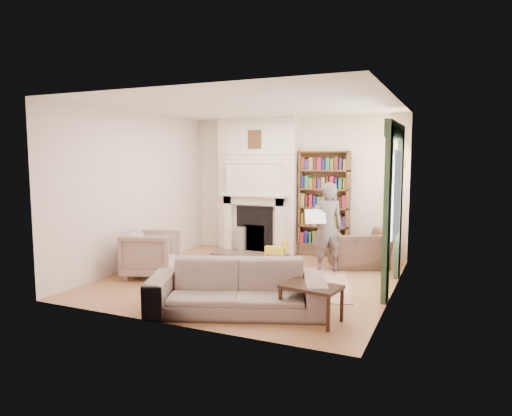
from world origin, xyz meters
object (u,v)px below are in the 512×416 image
at_px(armchair_left, 152,254).
at_px(paraffin_heater, 241,239).
at_px(coffee_table, 311,303).
at_px(man_reading, 327,228).
at_px(bookcase, 324,199).
at_px(sofa, 237,287).
at_px(rocking_horse, 275,253).
at_px(armchair_reading, 359,249).

bearing_deg(armchair_left, paraffin_heater, -31.73).
relative_size(coffee_table, paraffin_heater, 1.27).
relative_size(man_reading, paraffin_heater, 2.85).
height_order(bookcase, paraffin_heater, bookcase).
relative_size(sofa, man_reading, 1.44).
bearing_deg(sofa, armchair_left, 133.10).
bearing_deg(rocking_horse, armchair_reading, 18.00).
bearing_deg(paraffin_heater, armchair_left, -102.88).
bearing_deg(bookcase, sofa, -92.06).
distance_m(armchair_left, rocking_horse, 2.21).
relative_size(armchair_reading, sofa, 0.45).
height_order(armchair_reading, paraffin_heater, armchair_reading).
height_order(coffee_table, rocking_horse, rocking_horse).
distance_m(armchair_reading, sofa, 3.24).
bearing_deg(man_reading, coffee_table, 69.15).
relative_size(bookcase, paraffin_heater, 3.36).
distance_m(man_reading, paraffin_heater, 2.30).
bearing_deg(sofa, bookcase, 67.01).
height_order(bookcase, armchair_left, bookcase).
xyz_separation_m(bookcase, armchair_reading, (0.83, -0.56, -0.84)).
relative_size(coffee_table, rocking_horse, 1.25).
bearing_deg(rocking_horse, man_reading, -5.07).
height_order(armchair_left, sofa, armchair_left).
relative_size(sofa, coffee_table, 3.23).
bearing_deg(paraffin_heater, rocking_horse, -38.47).
xyz_separation_m(armchair_left, coffee_table, (3.07, -0.95, -0.16)).
distance_m(man_reading, rocking_horse, 1.11).
bearing_deg(armchair_left, rocking_horse, -66.87).
height_order(armchair_reading, man_reading, man_reading).
relative_size(armchair_reading, coffee_table, 1.46).
height_order(man_reading, rocking_horse, man_reading).
bearing_deg(bookcase, man_reading, -71.94).
distance_m(armchair_reading, armchair_left, 3.69).
distance_m(paraffin_heater, rocking_horse, 1.41).
xyz_separation_m(armchair_left, rocking_horse, (1.64, 1.48, -0.14)).
bearing_deg(sofa, armchair_reading, 51.84).
distance_m(man_reading, coffee_table, 2.52).
xyz_separation_m(armchair_left, paraffin_heater, (0.54, 2.35, -0.11)).
height_order(armchair_reading, armchair_left, armchair_left).
height_order(armchair_left, coffee_table, armchair_left).
xyz_separation_m(man_reading, paraffin_heater, (-2.07, 0.88, -0.51)).
bearing_deg(man_reading, rocking_horse, -31.88).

